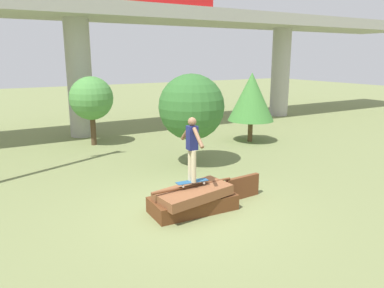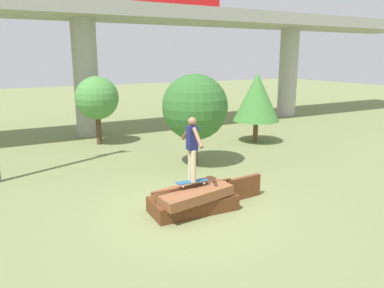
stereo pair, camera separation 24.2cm
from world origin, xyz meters
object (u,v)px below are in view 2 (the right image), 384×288
at_px(tree_behind_left, 97,98).
at_px(tree_behind_right, 257,97).
at_px(skater, 192,145).
at_px(tree_mid_back, 195,107).
at_px(skateboard, 192,182).

xyz_separation_m(tree_behind_left, tree_behind_right, (6.01, -2.79, -0.00)).
distance_m(skater, tree_behind_right, 7.87).
distance_m(tree_behind_left, tree_mid_back, 5.02).
xyz_separation_m(skateboard, tree_behind_left, (-0.07, 7.94, 1.20)).
xyz_separation_m(skateboard, skater, (0.00, -0.00, 0.88)).
height_order(tree_behind_left, tree_behind_right, tree_behind_right).
height_order(skateboard, tree_mid_back, tree_mid_back).
distance_m(skateboard, tree_behind_right, 7.95).
relative_size(skateboard, tree_behind_right, 0.27).
xyz_separation_m(skateboard, tree_behind_right, (5.94, 5.15, 1.19)).
xyz_separation_m(tree_behind_left, tree_mid_back, (2.02, -4.59, 0.04)).
bearing_deg(tree_mid_back, tree_behind_right, 24.36).
bearing_deg(tree_behind_left, tree_behind_right, -24.87).
bearing_deg(tree_mid_back, tree_behind_left, 113.73).
bearing_deg(skater, tree_behind_left, 90.52).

